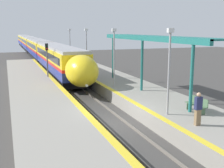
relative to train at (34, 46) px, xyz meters
name	(u,v)px	position (x,y,z in m)	size (l,w,h in m)	color
ground_plane	(114,124)	(0.00, -49.26, -2.18)	(120.00, 120.00, 0.00)	#423F3D
rail_left	(103,124)	(-0.72, -49.26, -2.10)	(0.08, 90.00, 0.15)	slate
rail_right	(125,122)	(0.72, -49.26, -2.10)	(0.08, 90.00, 0.15)	slate
train	(34,46)	(0.00, 0.00, 0.00)	(2.92, 87.11, 3.80)	black
platform_right	(170,110)	(3.95, -49.26, -1.71)	(4.64, 64.00, 0.96)	gray
platform_left	(52,124)	(-3.78, -49.26, -1.71)	(4.30, 64.00, 0.96)	gray
platform_bench	(197,104)	(4.39, -51.48, -0.76)	(0.44, 1.65, 0.89)	#4C6B4C
person_waiting	(198,108)	(2.92, -53.45, -0.34)	(0.36, 0.22, 1.71)	#7F6647
railway_signal	(47,60)	(-2.05, -35.59, 0.48)	(0.28, 0.28, 4.34)	#59595E
lamppost_near	(169,66)	(2.49, -51.30, 1.58)	(0.36, 0.20, 4.87)	#9E9EA3
lamppost_mid	(114,54)	(2.49, -42.79, 1.58)	(0.36, 0.20, 4.87)	#9E9EA3
lamppost_far	(86,47)	(2.49, -34.27, 1.58)	(0.36, 0.20, 4.87)	#9E9EA3
lamppost_farthest	(70,44)	(2.49, -25.76, 1.58)	(0.36, 0.20, 4.87)	#9E9EA3
station_canopy	(149,40)	(4.57, -44.99, 2.77)	(2.02, 15.73, 4.31)	#1E6B66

